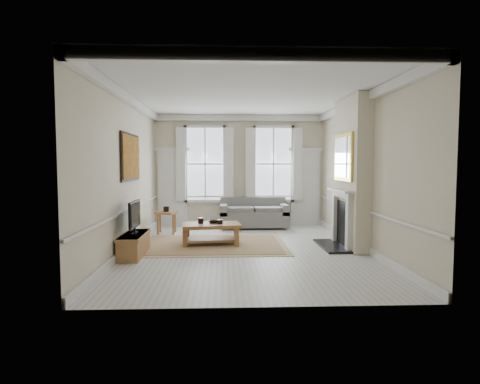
{
  "coord_description": "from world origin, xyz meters",
  "views": [
    {
      "loc": [
        -0.49,
        -8.78,
        1.9
      ],
      "look_at": [
        -0.11,
        0.5,
        1.25
      ],
      "focal_mm": 30.0,
      "sensor_mm": 36.0,
      "label": 1
    }
  ],
  "objects_px": {
    "tv_stand": "(134,245)",
    "coffee_table": "(211,227)",
    "sofa": "(254,215)",
    "side_table": "(166,216)"
  },
  "relations": [
    {
      "from": "sofa",
      "to": "tv_stand",
      "type": "height_order",
      "value": "sofa"
    },
    {
      "from": "side_table",
      "to": "coffee_table",
      "type": "relative_size",
      "value": 0.43
    },
    {
      "from": "tv_stand",
      "to": "coffee_table",
      "type": "bearing_deg",
      "value": 34.96
    },
    {
      "from": "side_table",
      "to": "coffee_table",
      "type": "xyz_separation_m",
      "value": [
        1.27,
        -1.61,
        -0.07
      ]
    },
    {
      "from": "coffee_table",
      "to": "side_table",
      "type": "bearing_deg",
      "value": 122.11
    },
    {
      "from": "sofa",
      "to": "tv_stand",
      "type": "relative_size",
      "value": 1.54
    },
    {
      "from": "sofa",
      "to": "coffee_table",
      "type": "bearing_deg",
      "value": -115.06
    },
    {
      "from": "sofa",
      "to": "coffee_table",
      "type": "distance_m",
      "value": 2.81
    },
    {
      "from": "side_table",
      "to": "coffee_table",
      "type": "bearing_deg",
      "value": -51.67
    },
    {
      "from": "sofa",
      "to": "tv_stand",
      "type": "distance_m",
      "value": 4.56
    }
  ]
}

